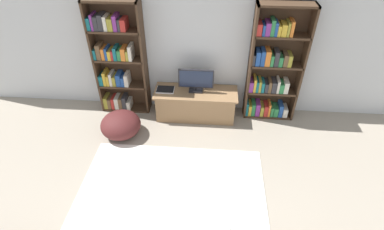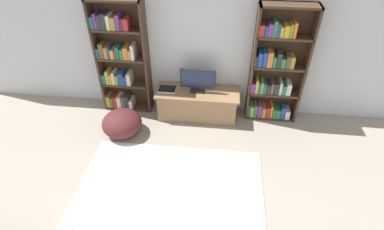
{
  "view_description": "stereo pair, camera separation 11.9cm",
  "coord_description": "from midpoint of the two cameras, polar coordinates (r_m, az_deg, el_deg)",
  "views": [
    {
      "loc": [
        0.27,
        -0.5,
        3.39
      ],
      "look_at": [
        -0.0,
        2.99,
        0.7
      ],
      "focal_mm": 28.0,
      "sensor_mm": 36.0,
      "label": 1
    },
    {
      "loc": [
        0.39,
        -0.49,
        3.39
      ],
      "look_at": [
        -0.0,
        2.99,
        0.7
      ],
      "focal_mm": 28.0,
      "sensor_mm": 36.0,
      "label": 2
    }
  ],
  "objects": [
    {
      "name": "area_rug",
      "position": [
        4.29,
        -3.54,
        -14.63
      ],
      "size": [
        2.58,
        1.83,
        0.02
      ],
      "color": "white",
      "rests_on": "ground_plane"
    },
    {
      "name": "television",
      "position": [
        5.16,
        1.78,
        6.62
      ],
      "size": [
        0.61,
        0.16,
        0.42
      ],
      "color": "black",
      "rests_on": "tv_stand"
    },
    {
      "name": "laptop",
      "position": [
        5.31,
        -4.09,
        4.93
      ],
      "size": [
        0.31,
        0.23,
        0.03
      ],
      "color": "silver",
      "rests_on": "tv_stand"
    },
    {
      "name": "bookshelf_left",
      "position": [
        5.42,
        -12.82,
        10.39
      ],
      "size": [
        0.88,
        0.3,
        2.04
      ],
      "color": "#422D1E",
      "rests_on": "ground_plane"
    },
    {
      "name": "beanbag_ottoman",
      "position": [
        5.16,
        -12.55,
        -1.55
      ],
      "size": [
        0.67,
        0.67,
        0.42
      ],
      "primitive_type": "ellipsoid",
      "color": "#4C1E1E",
      "rests_on": "ground_plane"
    },
    {
      "name": "tv_stand",
      "position": [
        5.4,
        1.67,
        2.14
      ],
      "size": [
        1.46,
        0.55,
        0.52
      ],
      "color": "#8E6B47",
      "rests_on": "ground_plane"
    },
    {
      "name": "bookshelf_right",
      "position": [
        5.25,
        16.19,
        8.24
      ],
      "size": [
        0.88,
        0.3,
        2.04
      ],
      "color": "#422D1E",
      "rests_on": "ground_plane"
    },
    {
      "name": "wall_back",
      "position": [
        5.18,
        2.3,
        13.72
      ],
      "size": [
        8.8,
        0.06,
        2.6
      ],
      "color": "silver",
      "rests_on": "ground_plane"
    }
  ]
}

